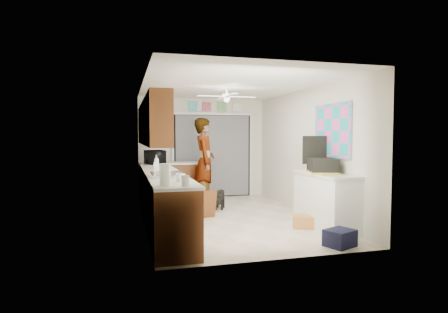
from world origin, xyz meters
TOP-DOWN VIEW (x-y plane):
  - floor at (0.00, 0.00)m, footprint 5.00×5.00m
  - ceiling at (0.00, 0.00)m, footprint 5.00×5.00m
  - wall_back at (0.00, 2.50)m, footprint 3.20×0.00m
  - wall_front at (0.00, -2.50)m, footprint 3.20×0.00m
  - wall_left at (-1.60, 0.00)m, footprint 0.00×5.00m
  - wall_right at (1.60, 0.00)m, footprint 0.00×5.00m
  - left_base_cabinets at (-1.30, 0.00)m, footprint 0.60×4.80m
  - left_countertop at (-1.29, 0.00)m, footprint 0.62×4.80m
  - upper_cabinets at (-1.44, 0.20)m, footprint 0.32×4.00m
  - sink_basin at (-1.29, -1.00)m, footprint 0.50×0.76m
  - faucet at (-1.48, -1.00)m, footprint 0.03×0.03m
  - peninsula_base at (-0.50, 2.00)m, footprint 1.00×0.60m
  - peninsula_top at (-0.50, 2.00)m, footprint 1.04×0.64m
  - back_opening_recess at (0.25, 2.47)m, footprint 2.00×0.06m
  - curtain_panel at (0.25, 2.43)m, footprint 1.90×0.03m
  - door_trim_left at (-0.77, 2.44)m, footprint 0.06×0.04m
  - door_trim_right at (1.27, 2.44)m, footprint 0.06×0.04m
  - door_trim_head at (0.25, 2.44)m, footprint 2.10×0.04m
  - header_frame_1 at (-0.25, 2.47)m, footprint 0.22×0.02m
  - header_frame_2 at (0.10, 2.47)m, footprint 0.22×0.02m
  - header_frame_3 at (0.50, 2.47)m, footprint 0.22×0.02m
  - header_frame_4 at (0.90, 2.47)m, footprint 0.22×0.02m
  - route66_sign at (-0.95, 2.47)m, footprint 0.22×0.02m
  - right_counter_base at (1.35, -1.20)m, footprint 0.50×1.40m
  - right_counter_top at (1.34, -1.20)m, footprint 0.54×1.44m
  - abstract_painting at (1.58, -1.00)m, footprint 0.03×1.15m
  - ceiling_fan at (0.00, 0.20)m, footprint 1.14×1.14m
  - microwave at (-1.27, 1.54)m, footprint 0.47×0.61m
  - soap_bottle at (-1.35, 0.29)m, footprint 0.11×0.11m
  - cup at (-1.19, -1.74)m, footprint 0.16×0.16m
  - jar_a at (-1.20, -2.25)m, footprint 0.12×0.12m
  - jar_b at (-1.31, -1.23)m, footprint 0.09×0.09m
  - paper_towel_roll at (-1.44, -2.14)m, footprint 0.14×0.14m
  - suitcase at (1.32, -1.15)m, footprint 0.58×0.67m
  - suitcase_rim at (1.32, -1.15)m, footprint 0.59×0.68m
  - suitcase_lid at (1.32, -0.86)m, footprint 0.41×0.15m
  - cardboard_box at (1.00, -1.10)m, footprint 0.42×0.38m
  - navy_crate at (1.00, -2.20)m, footprint 0.49×0.45m
  - cabinet_door_panel at (-0.42, 0.05)m, footprint 0.37×0.20m
  - man at (-0.20, 1.33)m, footprint 0.61×0.79m
  - dog at (0.03, 0.89)m, footprint 0.41×0.59m

SIDE VIEW (x-z plane):
  - floor at x=0.00m, z-range 0.00..0.00m
  - cardboard_box at x=1.00m, z-range 0.00..0.22m
  - navy_crate at x=1.00m, z-range 0.00..0.24m
  - dog at x=0.03m, z-range 0.00..0.42m
  - cabinet_door_panel at x=-0.42m, z-range 0.00..0.53m
  - left_base_cabinets at x=-1.30m, z-range 0.00..0.90m
  - peninsula_base at x=-0.50m, z-range 0.00..0.90m
  - right_counter_base at x=1.35m, z-range 0.00..0.90m
  - left_countertop at x=-1.29m, z-range 0.90..0.94m
  - peninsula_top at x=-0.50m, z-range 0.90..0.94m
  - right_counter_top at x=1.34m, z-range 0.90..0.94m
  - suitcase_rim at x=1.32m, z-range 0.94..0.96m
  - sink_basin at x=-1.29m, z-range 0.92..0.98m
  - man at x=-0.20m, z-range 0.00..1.96m
  - cup at x=-1.19m, z-range 0.94..1.05m
  - jar_b at x=-1.31m, z-range 0.94..1.07m
  - jar_a at x=-1.20m, z-range 0.94..1.08m
  - faucet at x=-1.48m, z-range 0.94..1.16m
  - back_opening_recess at x=0.25m, z-range 0.00..2.10m
  - door_trim_left at x=-0.77m, z-range 0.00..2.10m
  - door_trim_right at x=1.27m, z-range 0.00..2.10m
  - curtain_panel at x=0.25m, z-range 0.03..2.08m
  - suitcase at x=1.32m, z-range 0.94..1.19m
  - soap_bottle at x=-1.35m, z-range 0.94..1.21m
  - paper_towel_roll at x=-1.44m, z-range 0.94..1.22m
  - microwave at x=-1.27m, z-range 0.94..1.25m
  - wall_back at x=0.00m, z-range -0.35..2.85m
  - wall_front at x=0.00m, z-range -0.35..2.85m
  - wall_left at x=-1.60m, z-range -1.25..3.75m
  - wall_right at x=1.60m, z-range -1.25..3.75m
  - suitcase_lid at x=1.32m, z-range 1.06..1.56m
  - abstract_painting at x=1.58m, z-range 1.17..2.12m
  - upper_cabinets at x=-1.44m, z-range 1.40..2.20m
  - door_trim_head at x=0.25m, z-range 2.09..2.15m
  - header_frame_1 at x=-0.25m, z-range 2.19..2.41m
  - header_frame_2 at x=0.10m, z-range 2.19..2.41m
  - header_frame_3 at x=0.50m, z-range 2.19..2.41m
  - header_frame_4 at x=0.90m, z-range 2.19..2.41m
  - route66_sign at x=-0.95m, z-range 2.17..2.43m
  - ceiling_fan at x=0.00m, z-range 2.20..2.44m
  - ceiling at x=0.00m, z-range 2.50..2.50m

